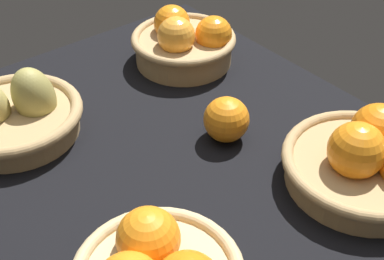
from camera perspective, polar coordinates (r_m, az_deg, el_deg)
market_tray at (r=86.79cm, az=-2.21°, el=-3.27°), size 84.00×72.00×3.00cm
basket_far_right at (r=82.48cm, az=18.37°, el=-3.17°), size 24.02×24.02×11.15cm
basket_far_left at (r=106.78cm, az=-0.79°, el=9.40°), size 20.77×20.77×10.91cm
basket_near_left_pears at (r=92.55cm, az=-18.54°, el=1.60°), size 22.69×22.69×12.45cm
loose_orange_front_gap at (r=86.68cm, az=3.70°, el=1.13°), size 7.56×7.56×7.56cm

